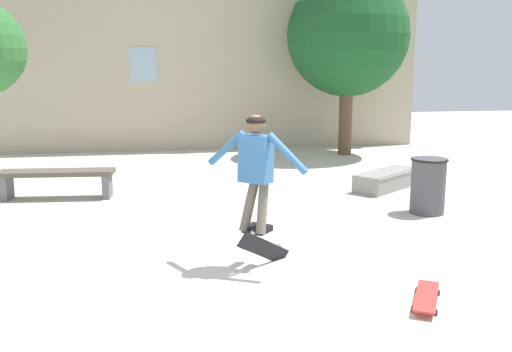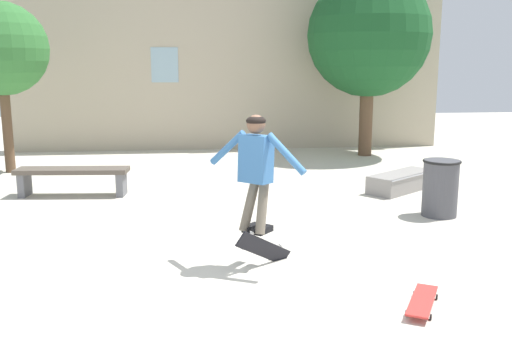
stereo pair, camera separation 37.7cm
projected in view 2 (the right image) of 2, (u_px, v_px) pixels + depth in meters
ground_plane at (281, 276)px, 6.21m from camera, size 40.00×40.00×0.00m
building_backdrop at (228, 59)px, 15.21m from camera, size 12.19×0.52×5.60m
tree_right at (369, 35)px, 13.87m from camera, size 3.01×3.01×4.48m
tree_left at (1, 50)px, 11.71m from camera, size 1.92×1.92×3.55m
park_bench at (73, 175)px, 9.96m from camera, size 1.96×0.62×0.49m
skate_ledge at (402, 182)px, 10.40m from camera, size 1.53×1.36×0.33m
trash_bin at (440, 187)px, 8.61m from camera, size 0.56×0.56×0.86m
skater at (256, 164)px, 6.33m from camera, size 1.02×0.89×1.34m
skateboard_flipping at (264, 249)px, 6.50m from camera, size 0.70×0.51×0.58m
skateboard_resting at (422, 300)px, 5.41m from camera, size 0.57×0.79×0.08m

